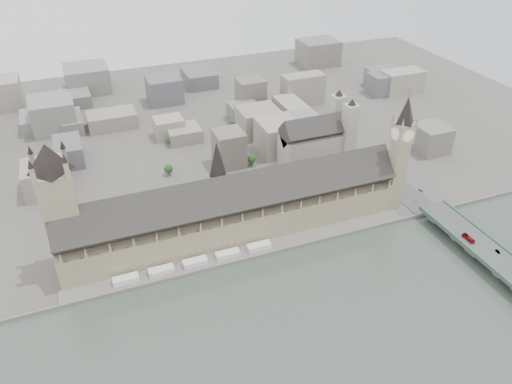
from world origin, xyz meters
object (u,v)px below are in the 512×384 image
object	(u,v)px
victoria_tower	(59,203)
westminster_abbey	(318,142)
elizabeth_tower	(400,146)
car_silver	(498,251)
palace_of_westminster	(234,210)
car_approach	(421,191)
red_bus_north	(468,238)
westminster_bridge	(495,262)

from	to	relation	value
victoria_tower	westminster_abbey	world-z (taller)	victoria_tower
elizabeth_tower	car_silver	distance (m)	107.02
palace_of_westminster	car_approach	size ratio (longest dim) A/B	55.24
red_bus_north	car_silver	distance (m)	21.89
red_bus_north	car_silver	xyz separation A→B (m)	(9.87, -19.52, -0.88)
palace_of_westminster	victoria_tower	world-z (taller)	victoria_tower
elizabeth_tower	car_silver	world-z (taller)	elizabeth_tower
westminster_bridge	red_bus_north	bearing A→B (deg)	103.46
elizabeth_tower	westminster_bridge	xyz separation A→B (m)	(24.00, -95.50, -52.96)
westminster_abbey	red_bus_north	distance (m)	166.20
elizabeth_tower	victoria_tower	bearing A→B (deg)	176.04
westminster_abbey	car_approach	xyz separation A→B (m)	(54.74, -90.64, -14.13)
red_bus_north	car_approach	world-z (taller)	red_bus_north
victoria_tower	car_silver	distance (m)	311.68
westminster_abbey	car_approach	size ratio (longest dim) A/B	14.18
elizabeth_tower	westminster_abbey	xyz separation A→B (m)	(-27.08, 87.00, -33.01)
palace_of_westminster	elizabeth_tower	distance (m)	142.94
palace_of_westminster	red_bus_north	xyz separation A→B (m)	(156.44, -83.99, -10.88)
victoria_tower	red_bus_north	distance (m)	295.92
elizabeth_tower	red_bus_north	world-z (taller)	elizabeth_tower
victoria_tower	red_bus_north	bearing A→B (deg)	-17.97
westminster_abbey	car_silver	distance (m)	187.73
victoria_tower	westminster_bridge	size ratio (longest dim) A/B	0.31
palace_of_westminster	car_silver	xyz separation A→B (m)	(166.31, -103.51, -11.76)
red_bus_north	car_silver	world-z (taller)	red_bus_north
red_bus_north	palace_of_westminster	bearing A→B (deg)	150.45
victoria_tower	westminster_bridge	bearing A→B (deg)	-21.78
palace_of_westminster	red_bus_north	bearing A→B (deg)	-28.23
elizabeth_tower	westminster_bridge	distance (m)	111.81
westminster_abbey	elizabeth_tower	bearing A→B (deg)	-72.71
victoria_tower	westminster_bridge	world-z (taller)	victoria_tower
victoria_tower	westminster_abbey	distance (m)	244.79
westminster_bridge	car_approach	distance (m)	92.12
elizabeth_tower	red_bus_north	distance (m)	87.79
westminster_abbey	car_silver	size ratio (longest dim) A/B	16.04
westminster_abbey	red_bus_north	bearing A→B (deg)	-74.05
victoria_tower	car_approach	size ratio (longest dim) A/B	20.85
car_approach	car_silver	bearing A→B (deg)	-110.01
car_silver	red_bus_north	bearing A→B (deg)	123.15
palace_of_westminster	westminster_abbey	distance (m)	134.09
westminster_bridge	westminster_abbey	size ratio (longest dim) A/B	4.78
red_bus_north	car_approach	distance (m)	69.27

